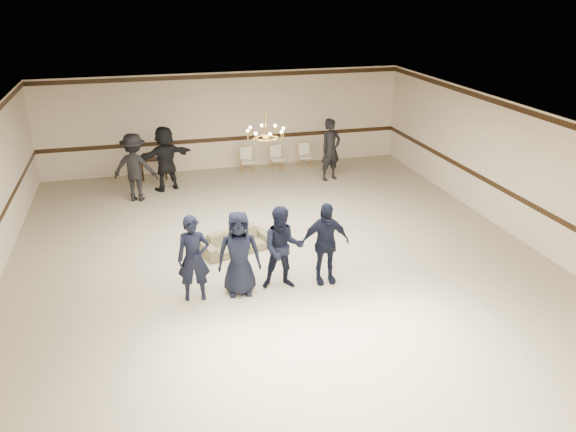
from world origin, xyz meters
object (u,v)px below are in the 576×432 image
(chandelier, at_px, (266,124))
(adult_mid, at_px, (165,158))
(boy_a, at_px, (194,259))
(console_table, at_px, (154,169))
(adult_right, at_px, (331,150))
(boy_b, at_px, (239,253))
(banquet_chair_right, at_px, (305,156))
(boy_c, at_px, (283,248))
(banquet_chair_mid, at_px, (277,158))
(settee, at_px, (237,242))
(boy_d, at_px, (325,243))
(adult_left, at_px, (135,167))
(banquet_chair_left, at_px, (247,161))

(chandelier, xyz_separation_m, adult_mid, (-2.13, 4.30, -1.89))
(boy_a, height_order, console_table, boy_a)
(adult_right, bearing_deg, boy_a, -147.21)
(boy_b, xyz_separation_m, banquet_chair_right, (3.67, 7.61, -0.45))
(boy_c, xyz_separation_m, banquet_chair_mid, (1.77, 7.61, -0.45))
(boy_b, distance_m, settee, 2.03)
(banquet_chair_mid, xyz_separation_m, banquet_chair_right, (1.00, 0.00, 0.00))
(boy_d, height_order, adult_left, adult_left)
(banquet_chair_left, xyz_separation_m, banquet_chair_mid, (1.00, 0.00, 0.00))
(adult_left, relative_size, banquet_chair_left, 2.29)
(boy_d, bearing_deg, boy_c, -177.86)
(adult_mid, xyz_separation_m, console_table, (-0.33, 1.10, -0.64))
(boy_c, bearing_deg, banquet_chair_mid, 86.04)
(chandelier, bearing_deg, adult_mid, 116.29)
(boy_d, height_order, banquet_chair_left, boy_d)
(boy_b, distance_m, banquet_chair_left, 7.80)
(settee, relative_size, banquet_chair_right, 1.92)
(settee, distance_m, adult_mid, 5.03)
(adult_mid, xyz_separation_m, banquet_chair_right, (4.67, 0.90, -0.55))
(settee, relative_size, adult_left, 0.84)
(settee, bearing_deg, chandelier, 12.99)
(boy_a, distance_m, console_table, 7.84)
(boy_c, relative_size, adult_right, 0.90)
(banquet_chair_right, bearing_deg, boy_c, -105.29)
(adult_left, bearing_deg, boy_b, 125.28)
(boy_c, relative_size, banquet_chair_mid, 2.05)
(chandelier, xyz_separation_m, boy_d, (0.67, -2.41, -1.99))
(chandelier, relative_size, boy_d, 0.53)
(banquet_chair_right, xyz_separation_m, console_table, (-5.00, 0.20, -0.09))
(chandelier, xyz_separation_m, boy_c, (-0.23, -2.41, -1.99))
(adult_left, height_order, adult_mid, same)
(settee, height_order, adult_right, adult_right)
(boy_a, bearing_deg, adult_left, 104.96)
(settee, bearing_deg, adult_mid, 87.43)
(boy_d, distance_m, adult_right, 6.72)
(chandelier, height_order, banquet_chair_mid, chandelier)
(boy_b, distance_m, boy_d, 1.80)
(boy_b, distance_m, adult_mid, 6.78)
(console_table, bearing_deg, banquet_chair_right, -4.53)
(settee, bearing_deg, boy_d, -68.60)
(console_table, bearing_deg, boy_a, -89.06)
(boy_c, xyz_separation_m, boy_d, (0.90, 0.00, 0.00))
(adult_left, xyz_separation_m, console_table, (0.57, 1.80, -0.64))
(adult_mid, bearing_deg, boy_c, 85.99)
(boy_c, distance_m, settee, 2.11)
(boy_b, xyz_separation_m, adult_mid, (-1.00, 6.71, 0.10))
(boy_a, bearing_deg, adult_mid, 96.37)
(chandelier, bearing_deg, banquet_chair_left, 84.09)
(boy_d, bearing_deg, boy_a, -177.86)
(adult_right, xyz_separation_m, console_table, (-5.43, 1.50, -0.64))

